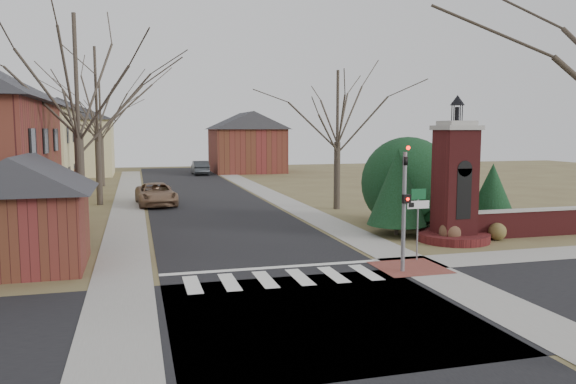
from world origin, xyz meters
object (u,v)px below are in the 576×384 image
object	(u,v)px
traffic_signal_pole	(404,199)
pickup_truck	(156,194)
brick_gate_monument	(455,193)
distant_car	(200,168)
sign_post	(418,210)

from	to	relation	value
traffic_signal_pole	pickup_truck	xyz separation A→B (m)	(-7.70, 20.24, -1.86)
brick_gate_monument	distant_car	xyz separation A→B (m)	(-6.76, 40.43, -1.39)
brick_gate_monument	pickup_truck	world-z (taller)	brick_gate_monument
sign_post	pickup_truck	bearing A→B (deg)	115.53
brick_gate_monument	distant_car	size ratio (longest dim) A/B	1.38
distant_car	pickup_truck	bearing A→B (deg)	77.51
traffic_signal_pole	pickup_truck	distance (m)	21.73
traffic_signal_pole	pickup_truck	size ratio (longest dim) A/B	0.86
distant_car	traffic_signal_pole	bearing A→B (deg)	93.04
traffic_signal_pole	brick_gate_monument	world-z (taller)	brick_gate_monument
traffic_signal_pole	sign_post	size ratio (longest dim) A/B	1.64
traffic_signal_pole	sign_post	world-z (taller)	traffic_signal_pole
traffic_signal_pole	pickup_truck	bearing A→B (deg)	110.83
traffic_signal_pole	distant_car	world-z (taller)	traffic_signal_pole
pickup_truck	brick_gate_monument	bearing A→B (deg)	-55.72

